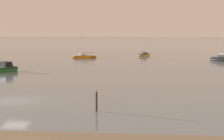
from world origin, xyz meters
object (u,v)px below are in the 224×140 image
at_px(sailboat_moored_0, 144,55).
at_px(sailboat_moored_2, 223,59).
at_px(sailboat_moored_3, 84,57).
at_px(mooring_post_near, 96,101).
at_px(motorboat_moored_1, 4,70).

height_order(sailboat_moored_0, sailboat_moored_2, sailboat_moored_2).
height_order(sailboat_moored_3, mooring_post_near, sailboat_moored_3).
relative_size(sailboat_moored_0, mooring_post_near, 3.09).
distance_m(motorboat_moored_1, mooring_post_near, 34.25).
distance_m(sailboat_moored_0, sailboat_moored_2, 23.28).
bearing_deg(motorboat_moored_1, mooring_post_near, -110.72).
height_order(sailboat_moored_0, sailboat_moored_3, sailboat_moored_3).
xyz_separation_m(motorboat_moored_1, sailboat_moored_3, (8.33, 31.77, -0.07)).
distance_m(sailboat_moored_0, mooring_post_near, 68.48).
distance_m(sailboat_moored_3, mooring_post_near, 60.94).
xyz_separation_m(sailboat_moored_0, sailboat_moored_2, (18.24, -14.47, 0.08)).
bearing_deg(sailboat_moored_0, motorboat_moored_1, -178.75).
bearing_deg(motorboat_moored_1, sailboat_moored_2, -23.93).
xyz_separation_m(sailboat_moored_2, sailboat_moored_3, (-33.58, 6.02, -0.03)).
height_order(motorboat_moored_1, sailboat_moored_3, sailboat_moored_3).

